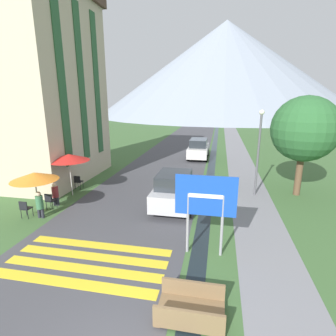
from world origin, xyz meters
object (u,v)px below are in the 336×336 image
(parked_car_far, at_px, (198,149))
(cafe_chair_near_left, at_px, (50,200))
(cafe_umbrella_front_orange, at_px, (34,176))
(footbridge, at_px, (191,309))
(parked_car_near, at_px, (174,190))
(road_sign, at_px, (205,203))
(person_seated_far, at_px, (40,203))
(tree_by_path, at_px, (305,129))
(person_seated_near, at_px, (55,193))
(streetlamp, at_px, (259,145))
(cafe_chair_nearest, at_px, (25,208))
(cafe_chair_far_right, at_px, (78,181))
(cafe_umbrella_middle_red, at_px, (69,157))
(hotel_building, at_px, (44,77))

(parked_car_far, distance_m, cafe_chair_near_left, 14.53)
(cafe_umbrella_front_orange, bearing_deg, footbridge, -30.48)
(parked_car_near, relative_size, parked_car_far, 0.89)
(parked_car_near, relative_size, cafe_chair_near_left, 4.48)
(road_sign, bearing_deg, cafe_chair_near_left, 162.72)
(person_seated_far, bearing_deg, parked_car_near, 23.20)
(parked_car_far, height_order, tree_by_path, tree_by_path)
(parked_car_near, height_order, person_seated_far, parked_car_near)
(footbridge, distance_m, person_seated_far, 8.66)
(person_seated_near, relative_size, streetlamp, 0.25)
(cafe_chair_near_left, xyz_separation_m, streetlamp, (10.26, 4.17, 2.36))
(cafe_chair_nearest, bearing_deg, cafe_chair_near_left, 51.13)
(cafe_chair_nearest, height_order, person_seated_far, person_seated_far)
(cafe_chair_far_right, bearing_deg, tree_by_path, 13.55)
(road_sign, xyz_separation_m, cafe_umbrella_middle_red, (-7.78, 4.47, 0.26))
(footbridge, distance_m, cafe_chair_nearest, 9.15)
(parked_car_far, distance_m, streetlamp, 9.99)
(parked_car_near, bearing_deg, cafe_umbrella_middle_red, 175.45)
(parked_car_near, relative_size, cafe_umbrella_front_orange, 1.77)
(hotel_building, height_order, person_seated_near, hotel_building)
(cafe_umbrella_middle_red, bearing_deg, parked_car_near, -4.55)
(hotel_building, bearing_deg, tree_by_path, -0.98)
(footbridge, relative_size, cafe_chair_near_left, 2.00)
(person_seated_far, bearing_deg, streetlamp, 26.74)
(cafe_umbrella_middle_red, distance_m, person_seated_near, 2.18)
(cafe_chair_far_right, height_order, cafe_umbrella_middle_red, cafe_umbrella_middle_red)
(person_seated_far, distance_m, tree_by_path, 14.01)
(streetlamp, bearing_deg, cafe_chair_nearest, -153.98)
(tree_by_path, bearing_deg, road_sign, -124.75)
(footbridge, distance_m, cafe_chair_far_right, 11.48)
(parked_car_near, height_order, cafe_chair_far_right, parked_car_near)
(person_seated_far, xyz_separation_m, tree_by_path, (12.49, 5.56, 3.06))
(cafe_chair_nearest, bearing_deg, person_seated_near, 59.84)
(hotel_building, distance_m, cafe_chair_far_right, 6.99)
(parked_car_far, xyz_separation_m, cafe_chair_near_left, (-6.26, -13.11, -0.40))
(person_seated_near, xyz_separation_m, streetlamp, (10.30, 3.65, 2.20))
(cafe_chair_nearest, height_order, cafe_umbrella_middle_red, cafe_umbrella_middle_red)
(person_seated_far, bearing_deg, cafe_chair_nearest, -166.04)
(cafe_umbrella_front_orange, height_order, streetlamp, streetlamp)
(hotel_building, height_order, cafe_umbrella_front_orange, hotel_building)
(parked_car_near, bearing_deg, cafe_chair_far_right, 166.33)
(cafe_chair_far_right, distance_m, cafe_umbrella_middle_red, 2.00)
(road_sign, height_order, tree_by_path, tree_by_path)
(parked_car_far, xyz_separation_m, tree_by_path, (6.36, -8.48, 2.86))
(streetlamp, bearing_deg, cafe_umbrella_middle_red, -168.42)
(person_seated_far, bearing_deg, hotel_building, 118.29)
(footbridge, xyz_separation_m, cafe_chair_nearest, (-8.12, 4.21, 0.29))
(cafe_chair_nearest, height_order, streetlamp, streetlamp)
(footbridge, relative_size, cafe_umbrella_front_orange, 0.79)
(parked_car_near, bearing_deg, hotel_building, 159.76)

